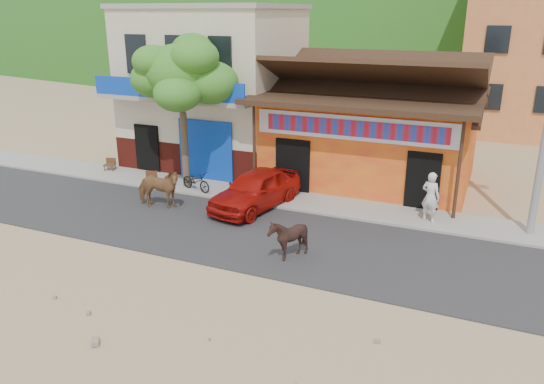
{
  "coord_description": "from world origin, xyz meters",
  "views": [
    {
      "loc": [
        6.85,
        -11.75,
        6.9
      ],
      "look_at": [
        0.43,
        3.0,
        1.4
      ],
      "focal_mm": 35.0,
      "sensor_mm": 36.0,
      "label": 1
    }
  ],
  "objects": [
    {
      "name": "red_car",
      "position": [
        -1.0,
        4.8,
        0.75
      ],
      "size": [
        2.44,
        4.4,
        1.41
      ],
      "primitive_type": "imported",
      "rotation": [
        0.0,
        0.0,
        -0.19
      ],
      "color": "#A2100B",
      "rests_on": "road"
    },
    {
      "name": "road",
      "position": [
        0.0,
        2.5,
        0.02
      ],
      "size": [
        60.0,
        5.0,
        0.04
      ],
      "primitive_type": "cube",
      "color": "#28282B",
      "rests_on": "ground"
    },
    {
      "name": "sidewalk",
      "position": [
        0.0,
        6.0,
        0.06
      ],
      "size": [
        60.0,
        2.0,
        0.12
      ],
      "primitive_type": "cube",
      "color": "gray",
      "rests_on": "ground"
    },
    {
      "name": "scooter",
      "position": [
        -3.91,
        5.41,
        0.51
      ],
      "size": [
        1.58,
        0.92,
        0.79
      ],
      "primitive_type": "imported",
      "rotation": [
        0.0,
        0.0,
        1.29
      ],
      "color": "black",
      "rests_on": "sidewalk"
    },
    {
      "name": "cow_dark",
      "position": [
        1.67,
        1.33,
        0.68
      ],
      "size": [
        1.43,
        1.36,
        1.28
      ],
      "primitive_type": "imported",
      "rotation": [
        0.0,
        0.0,
        -1.24
      ],
      "color": "black",
      "rests_on": "road"
    },
    {
      "name": "cafe_chair_left",
      "position": [
        -9.0,
        6.36,
        0.6
      ],
      "size": [
        0.56,
        0.56,
        0.96
      ],
      "primitive_type": null,
      "rotation": [
        0.0,
        0.0,
        0.29
      ],
      "color": "#472A17",
      "rests_on": "sidewalk"
    },
    {
      "name": "pedestrian",
      "position": [
        5.04,
        5.78,
        0.98
      ],
      "size": [
        0.73,
        0.59,
        1.73
      ],
      "primitive_type": "imported",
      "rotation": [
        0.0,
        0.0,
        2.83
      ],
      "color": "white",
      "rests_on": "sidewalk"
    },
    {
      "name": "cafe_chair_right",
      "position": [
        -6.0,
        5.3,
        0.62
      ],
      "size": [
        0.63,
        0.63,
        1.0
      ],
      "primitive_type": null,
      "rotation": [
        0.0,
        0.0,
        0.47
      ],
      "color": "#4B2719",
      "rests_on": "sidewalk"
    },
    {
      "name": "cafe_building",
      "position": [
        -5.5,
        10.0,
        3.5
      ],
      "size": [
        7.0,
        6.0,
        7.0
      ],
      "primitive_type": "cube",
      "color": "beige",
      "rests_on": "ground"
    },
    {
      "name": "dance_club",
      "position": [
        2.0,
        10.0,
        1.8
      ],
      "size": [
        8.0,
        6.0,
        3.6
      ],
      "primitive_type": "cube",
      "color": "orange",
      "rests_on": "ground"
    },
    {
      "name": "ground",
      "position": [
        0.0,
        0.0,
        0.0
      ],
      "size": [
        120.0,
        120.0,
        0.0
      ],
      "primitive_type": "plane",
      "color": "#9E825B",
      "rests_on": "ground"
    },
    {
      "name": "tree",
      "position": [
        -4.6,
        5.8,
        3.12
      ],
      "size": [
        3.0,
        3.0,
        6.0
      ],
      "primitive_type": null,
      "color": "#2D721E",
      "rests_on": "sidewalk"
    },
    {
      "name": "cow_tan",
      "position": [
        -4.26,
        3.37,
        0.78
      ],
      "size": [
        1.87,
        1.09,
        1.49
      ],
      "primitive_type": "imported",
      "rotation": [
        0.0,
        0.0,
        1.74
      ],
      "color": "brown",
      "rests_on": "road"
    }
  ]
}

